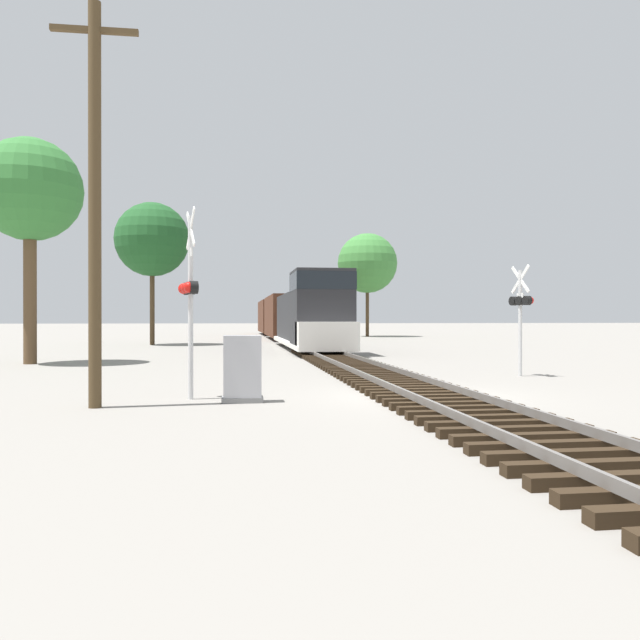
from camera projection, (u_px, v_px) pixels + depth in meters
ground_plane at (421, 397)px, 15.06m from camera, size 400.00×400.00×0.00m
rail_track_bed at (421, 391)px, 15.06m from camera, size 2.60×160.00×0.31m
freight_train at (286, 317)px, 52.72m from camera, size 2.96×48.58×4.32m
crossing_signal_near at (189, 292)px, 14.55m from camera, size 0.53×1.01×4.45m
crossing_signal_far at (521, 306)px, 20.33m from camera, size 0.48×1.01×3.63m
relay_cabinet at (242, 369)px, 14.05m from camera, size 0.93×0.51×1.51m
utility_pole at (95, 198)px, 13.16m from camera, size 1.80×0.27×8.58m
tree_far_right at (30, 192)px, 25.67m from camera, size 4.22×4.22×9.31m
tree_mid_background at (152, 240)px, 43.68m from camera, size 5.18×5.18×10.00m
tree_deep_background at (367, 263)px, 63.19m from camera, size 6.05×6.05×10.47m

